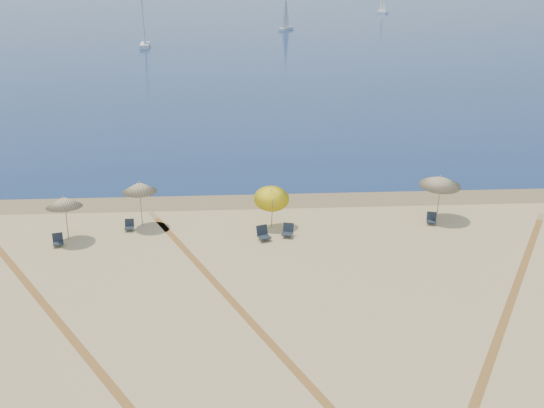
{
  "coord_description": "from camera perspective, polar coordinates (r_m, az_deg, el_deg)",
  "views": [
    {
      "loc": [
        -1.87,
        -11.62,
        13.74
      ],
      "look_at": [
        0.0,
        20.0,
        1.3
      ],
      "focal_mm": 40.82,
      "sensor_mm": 36.0,
      "label": 1
    }
  ],
  "objects": [
    {
      "name": "umbrella_3",
      "position": [
        33.71,
        -0.04,
        0.83
      ],
      "size": [
        1.95,
        1.99,
        2.57
      ],
      "color": "gray",
      "rests_on": "ground"
    },
    {
      "name": "chair_2",
      "position": [
        33.94,
        -19.14,
        -3.19
      ],
      "size": [
        0.67,
        0.73,
        0.63
      ],
      "rotation": [
        0.0,
        0.0,
        0.27
      ],
      "color": "black",
      "rests_on": "ground"
    },
    {
      "name": "sailboat_2",
      "position": [
        138.47,
        1.3,
        16.71
      ],
      "size": [
        3.58,
        5.22,
        7.74
      ],
      "rotation": [
        0.0,
        0.0,
        -0.48
      ],
      "color": "white",
      "rests_on": "ocean"
    },
    {
      "name": "sailboat_0",
      "position": [
        188.4,
        10.14,
        17.6
      ],
      "size": [
        2.84,
        4.87,
        7.07
      ],
      "rotation": [
        0.0,
        0.0,
        0.37
      ],
      "color": "white",
      "rests_on": "ocean"
    },
    {
      "name": "umbrella_1",
      "position": [
        33.85,
        -18.65,
        0.19
      ],
      "size": [
        1.87,
        1.9,
        2.47
      ],
      "color": "gray",
      "rests_on": "ground"
    },
    {
      "name": "chair_6",
      "position": [
        35.85,
        14.49,
        -1.33
      ],
      "size": [
        0.67,
        0.73,
        0.63
      ],
      "rotation": [
        0.0,
        0.0,
        -0.27
      ],
      "color": "black",
      "rests_on": "ground"
    },
    {
      "name": "ocean",
      "position": [
        237.02,
        -3.08,
        18.09
      ],
      "size": [
        500.0,
        500.0,
        0.0
      ],
      "primitive_type": "plane",
      "color": "#0C2151",
      "rests_on": "ground"
    },
    {
      "name": "tire_tracks",
      "position": [
        25.46,
        -0.75,
        -11.21
      ],
      "size": [
        57.64,
        42.86,
        0.0
      ],
      "color": "tan",
      "rests_on": "ground"
    },
    {
      "name": "chair_4",
      "position": [
        32.74,
        -0.82,
        -2.75
      ],
      "size": [
        0.82,
        0.88,
        0.74
      ],
      "rotation": [
        0.0,
        0.0,
        0.36
      ],
      "color": "black",
      "rests_on": "ground"
    },
    {
      "name": "umbrella_2",
      "position": [
        34.52,
        -12.13,
        1.55
      ],
      "size": [
        1.91,
        1.91,
        2.62
      ],
      "color": "gray",
      "rests_on": "ground"
    },
    {
      "name": "sailboat_1",
      "position": [
        112.03,
        -11.72,
        15.33
      ],
      "size": [
        1.94,
        5.97,
        8.75
      ],
      "rotation": [
        0.0,
        0.0,
        0.08
      ],
      "color": "white",
      "rests_on": "ocean"
    },
    {
      "name": "chair_5",
      "position": [
        33.14,
        1.47,
        -2.48
      ],
      "size": [
        0.72,
        0.79,
        0.68
      ],
      "rotation": [
        0.0,
        0.0,
        -0.27
      ],
      "color": "black",
      "rests_on": "ground"
    },
    {
      "name": "umbrella_4",
      "position": [
        36.04,
        15.26,
        2.06
      ],
      "size": [
        2.33,
        2.37,
        2.63
      ],
      "color": "gray",
      "rests_on": "ground"
    },
    {
      "name": "chair_3",
      "position": [
        34.78,
        -13.02,
        -1.94
      ],
      "size": [
        0.52,
        0.6,
        0.59
      ],
      "rotation": [
        0.0,
        0.0,
        0.05
      ],
      "color": "black",
      "rests_on": "ground"
    },
    {
      "name": "wet_sand",
      "position": [
        38.22,
        -0.35,
        0.38
      ],
      "size": [
        500.0,
        500.0,
        0.0
      ],
      "primitive_type": "plane",
      "color": "olive",
      "rests_on": "ground"
    }
  ]
}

